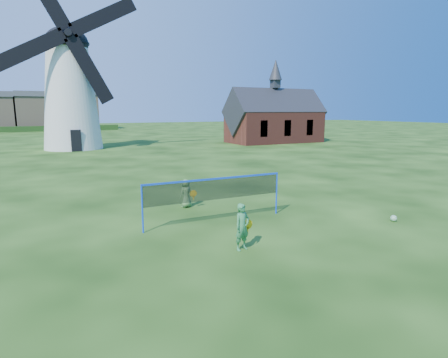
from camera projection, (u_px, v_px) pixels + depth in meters
name	position (u px, v px, depth m)	size (l,w,h in m)	color
ground	(225.00, 226.00, 12.24)	(220.00, 220.00, 0.00)	black
windmill	(70.00, 89.00, 36.04)	(12.66, 5.54, 17.02)	white
chapel	(274.00, 120.00, 44.43)	(11.46, 5.56, 9.69)	brown
badminton_net	(215.00, 190.00, 12.49)	(5.05, 0.05, 1.55)	blue
player_girl	(242.00, 227.00, 10.08)	(0.69, 0.42, 1.30)	#34844B
player_boy	(186.00, 193.00, 14.59)	(0.68, 0.51, 1.13)	#558842
play_ball	(394.00, 218.00, 12.78)	(0.22, 0.22, 0.22)	green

